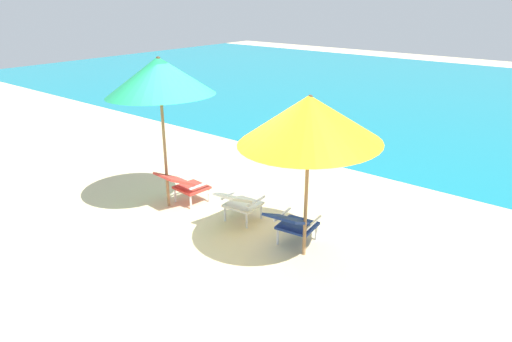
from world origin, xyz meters
The scene contains 7 objects.
ground_plane centered at (0.00, 4.00, 0.00)m, with size 40.00×40.00×0.00m, color beige.
ocean_band centered at (0.00, 12.50, 0.00)m, with size 40.00×18.00×0.01m, color teal.
lounge_chair_left centered at (-1.16, 0.03, 0.40)m, with size 0.60×0.91×0.68m.
lounge_chair_center centered at (0.05, 0.07, 0.40)m, with size 0.61×0.92×0.68m.
lounge_chair_right centered at (1.18, 0.02, 0.40)m, with size 0.65×0.94×0.68m.
beach_umbrella_left centered at (-1.35, -0.18, 2.29)m, with size 2.21×2.19×2.64m.
beach_umbrella_right centered at (1.44, -0.04, 2.01)m, with size 2.64×2.65×2.37m.
Camera 1 is at (4.63, -5.05, 3.55)m, focal length 32.80 mm.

